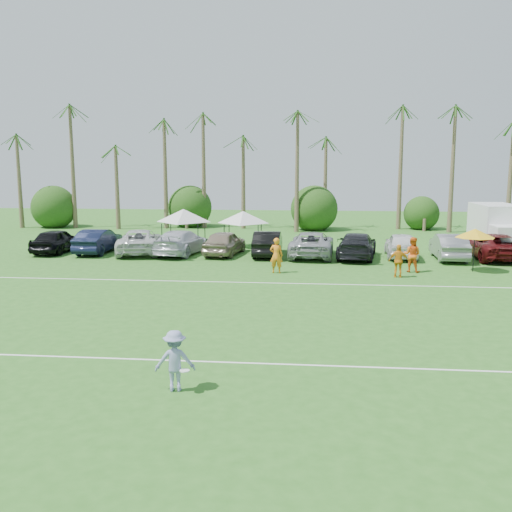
{
  "coord_description": "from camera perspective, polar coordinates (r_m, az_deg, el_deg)",
  "views": [
    {
      "loc": [
        5.81,
        -14.82,
        6.15
      ],
      "look_at": [
        3.08,
        12.84,
        1.6
      ],
      "focal_mm": 40.0,
      "sensor_mm": 36.0,
      "label": 1
    }
  ],
  "objects": [
    {
      "name": "sideline_player_b",
      "position": [
        33.53,
        15.34,
        0.13
      ],
      "size": [
        1.2,
        1.08,
        2.01
      ],
      "primitive_type": "imported",
      "rotation": [
        0.0,
        0.0,
        2.74
      ],
      "color": "orange",
      "rests_on": "ground"
    },
    {
      "name": "box_truck",
      "position": [
        42.9,
        23.08,
        2.68
      ],
      "size": [
        2.61,
        6.44,
        3.29
      ],
      "rotation": [
        0.0,
        0.0,
        0.03
      ],
      "color": "white",
      "rests_on": "ground"
    },
    {
      "name": "parked_car_7",
      "position": [
        37.75,
        10.05,
        1.05
      ],
      "size": [
        3.14,
        6.01,
        1.66
      ],
      "primitive_type": "imported",
      "rotation": [
        0.0,
        0.0,
        3.0
      ],
      "color": "black",
      "rests_on": "ground"
    },
    {
      "name": "bush_tree_3",
      "position": [
        54.95,
        16.35,
        4.38
      ],
      "size": [
        4.0,
        4.0,
        4.0
      ],
      "color": "brown",
      "rests_on": "ground"
    },
    {
      "name": "field_lines",
      "position": [
        24.33,
        -8.41,
        -5.43
      ],
      "size": [
        80.0,
        12.1,
        0.01
      ],
      "color": "white",
      "rests_on": "ground"
    },
    {
      "name": "parked_car_1",
      "position": [
        40.78,
        -15.5,
        1.46
      ],
      "size": [
        1.84,
        5.07,
        1.66
      ],
      "primitive_type": "imported",
      "rotation": [
        0.0,
        0.0,
        3.13
      ],
      "color": "black",
      "rests_on": "ground"
    },
    {
      "name": "market_umbrella",
      "position": [
        34.59,
        21.06,
        2.14
      ],
      "size": [
        2.22,
        2.22,
        2.47
      ],
      "color": "black",
      "rests_on": "ground"
    },
    {
      "name": "parked_car_0",
      "position": [
        41.82,
        -19.31,
        1.47
      ],
      "size": [
        2.17,
        4.96,
        1.66
      ],
      "primitive_type": "imported",
      "rotation": [
        0.0,
        0.0,
        3.1
      ],
      "color": "black",
      "rests_on": "ground"
    },
    {
      "name": "sideline_player_c",
      "position": [
        31.78,
        14.08,
        -0.48
      ],
      "size": [
        1.1,
        0.54,
        1.81
      ],
      "primitive_type": "imported",
      "rotation": [
        0.0,
        0.0,
        3.05
      ],
      "color": "orange",
      "rests_on": "ground"
    },
    {
      "name": "parked_car_4",
      "position": [
        38.52,
        -3.17,
        1.35
      ],
      "size": [
        2.66,
        5.12,
        1.66
      ],
      "primitive_type": "imported",
      "rotation": [
        0.0,
        0.0,
        2.99
      ],
      "color": "gray",
      "rests_on": "ground"
    },
    {
      "name": "frisbee_player",
      "position": [
        15.87,
        -8.11,
        -10.32
      ],
      "size": [
        1.19,
        0.81,
        1.69
      ],
      "rotation": [
        0.0,
        0.0,
        3.32
      ],
      "color": "#858DBD",
      "rests_on": "ground"
    },
    {
      "name": "palm_tree_9",
      "position": [
        54.25,
        18.98,
        11.13
      ],
      "size": [
        2.4,
        2.4,
        9.9
      ],
      "color": "brown",
      "rests_on": "ground"
    },
    {
      "name": "palm_tree_2",
      "position": [
        55.82,
        -13.29,
        12.2
      ],
      "size": [
        2.4,
        2.4,
        10.9
      ],
      "color": "brown",
      "rests_on": "ground"
    },
    {
      "name": "bush_tree_1",
      "position": [
        55.27,
        -6.75,
        4.72
      ],
      "size": [
        4.0,
        4.0,
        4.0
      ],
      "color": "brown",
      "rests_on": "ground"
    },
    {
      "name": "palm_tree_1",
      "position": [
        57.57,
        -18.06,
        11.04
      ],
      "size": [
        2.4,
        2.4,
        9.9
      ],
      "color": "brown",
      "rests_on": "ground"
    },
    {
      "name": "palm_tree_5",
      "position": [
        53.18,
        -0.66,
        11.67
      ],
      "size": [
        2.4,
        2.4,
        9.9
      ],
      "color": "brown",
      "rests_on": "ground"
    },
    {
      "name": "parked_car_9",
      "position": [
        38.73,
        18.73,
        0.91
      ],
      "size": [
        1.94,
        5.11,
        1.66
      ],
      "primitive_type": "imported",
      "rotation": [
        0.0,
        0.0,
        3.11
      ],
      "color": "gray",
      "rests_on": "ground"
    },
    {
      "name": "parked_car_6",
      "position": [
        37.99,
        5.59,
        1.2
      ],
      "size": [
        3.09,
        6.13,
        1.66
      ],
      "primitive_type": "imported",
      "rotation": [
        0.0,
        0.0,
        3.09
      ],
      "color": "#999BA0",
      "rests_on": "ground"
    },
    {
      "name": "parked_car_5",
      "position": [
        38.14,
        1.18,
        1.28
      ],
      "size": [
        1.82,
        5.07,
        1.66
      ],
      "primitive_type": "imported",
      "rotation": [
        0.0,
        0.0,
        3.15
      ],
      "color": "black",
      "rests_on": "ground"
    },
    {
      "name": "palm_tree_4",
      "position": [
        53.74,
        -4.98,
        10.68
      ],
      "size": [
        2.4,
        2.4,
        8.9
      ],
      "color": "brown",
      "rests_on": "ground"
    },
    {
      "name": "parked_car_10",
      "position": [
        39.92,
        22.69,
        0.92
      ],
      "size": [
        2.84,
        6.02,
        1.66
      ],
      "primitive_type": "imported",
      "rotation": [
        0.0,
        0.0,
        3.13
      ],
      "color": "#571012",
      "rests_on": "ground"
    },
    {
      "name": "ground",
      "position": [
        17.06,
        -15.04,
        -12.16
      ],
      "size": [
        120.0,
        120.0,
        0.0
      ],
      "primitive_type": "plane",
      "color": "#2B631D",
      "rests_on": "ground"
    },
    {
      "name": "bush_tree_2",
      "position": [
        53.99,
        5.83,
        4.63
      ],
      "size": [
        4.0,
        4.0,
        4.0
      ],
      "color": "brown",
      "rests_on": "ground"
    },
    {
      "name": "palm_tree_7",
      "position": [
        53.01,
        8.21,
        13.44
      ],
      "size": [
        2.4,
        2.4,
        11.9
      ],
      "color": "brown",
      "rests_on": "ground"
    },
    {
      "name": "bush_tree_0",
      "position": [
        59.42,
        -19.13,
        4.58
      ],
      "size": [
        4.0,
        4.0,
        4.0
      ],
      "color": "brown",
      "rests_on": "ground"
    },
    {
      "name": "palm_tree_6",
      "position": [
        52.94,
        3.75,
        12.59
      ],
      "size": [
        2.4,
        2.4,
        10.9
      ],
      "color": "brown",
      "rests_on": "ground"
    },
    {
      "name": "palm_tree_0",
      "position": [
        59.71,
        -22.48,
        9.88
      ],
      "size": [
        2.4,
        2.4,
        8.9
      ],
      "color": "brown",
      "rests_on": "ground"
    },
    {
      "name": "parked_car_2",
      "position": [
        39.87,
        -11.53,
        1.44
      ],
      "size": [
        3.9,
        6.41,
        1.66
      ],
      "primitive_type": "imported",
      "rotation": [
        0.0,
        0.0,
        3.34
      ],
      "color": "silver",
      "rests_on": "ground"
    },
    {
      "name": "parked_car_8",
      "position": [
        38.58,
        14.34,
        1.08
      ],
      "size": [
        2.25,
        4.99,
        1.66
      ],
      "primitive_type": "imported",
      "rotation": [
        0.0,
        0.0,
        3.08
      ],
      "color": "white",
      "rests_on": "ground"
    },
    {
      "name": "parked_car_3",
      "position": [
        38.98,
        -7.46,
        1.38
      ],
      "size": [
        3.3,
        6.05,
        1.66
      ],
      "primitive_type": "imported",
      "rotation": [
        0.0,
        0.0,
        2.96
      ],
      "color": "silver",
      "rests_on": "ground"
    },
    {
      "name": "palm_tree_3",
      "position": [
        54.73,
        -9.25,
        13.28
      ],
      "size": [
        2.4,
        2.4,
        11.9
      ],
      "color": "brown",
      "rests_on": "ground"
    },
    {
      "name": "sideline_player_a",
      "position": [
        32.08,
        2.05,
        0.06
      ],
      "size": [
        0.76,
        0.52,
        2.01
      ],
      "primitive_type": "imported",
      "rotation": [
        0.0,
        0.0,
        3.08
      ],
      "color": "orange",
      "rests_on": "ground"
    },
    {
      "name": "canopy_tent_right",
      "position": [
        41.91,
        -1.3,
        4.51
      ],
      "size": [
        3.82,
        3.82,
        3.1
      ],
      "color": "black",
      "rests_on": "ground"
    },
    {
      "name": "palm_tree_8",
      "position": [
        53.32,
        13.61,
        10.47
      ],
      "size": [
        2.4,
        2.4,
        8.9
      ],
      "color": "brown",
      "rests_on": "ground"
    },
    {
      "name": "canopy_tent_left",
      "position": [
        42.03,
        -7.26,
        4.68
      ],
      "size": [
        4.07,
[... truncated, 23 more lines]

